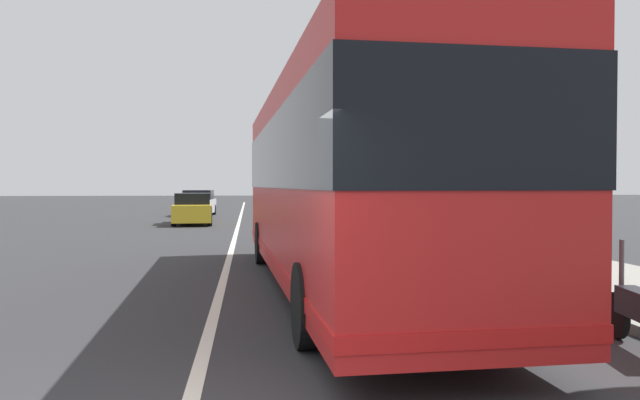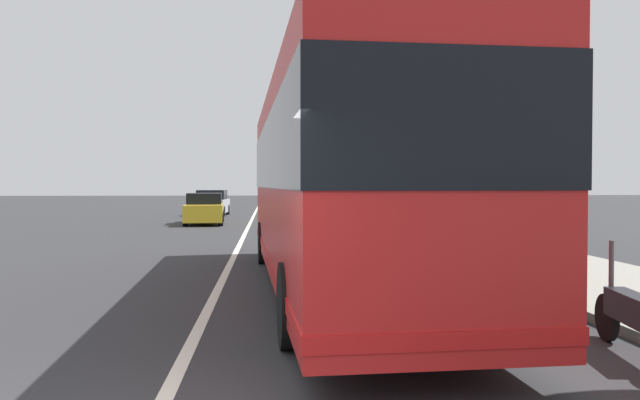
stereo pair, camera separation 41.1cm
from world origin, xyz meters
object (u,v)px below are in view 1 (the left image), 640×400
Objects in this scene: utility_pole at (427,151)px; car_behind_bus at (193,210)px; coach_bus at (339,178)px; motorcycle_far_end at (556,277)px; car_side_street at (198,204)px; roadside_tree_mid_block at (447,110)px.

car_behind_bus is at bearing 56.83° from utility_pole.
car_behind_bus is at bearing 9.94° from coach_bus.
car_side_street is (29.90, 7.79, 0.27)m from motorcycle_far_end.
utility_pole is (-6.42, -9.81, 2.57)m from car_behind_bus.
car_behind_bus is 8.49m from car_side_street.
utility_pole is at bearing -25.75° from coach_bus.
utility_pole reaches higher than motorcycle_far_end.
car_behind_bus is 1.17× the size of car_side_street.
utility_pole is at bearing 53.30° from car_behind_bus.
coach_bus is 3.05× the size of car_side_street.
motorcycle_far_end is at bearing 17.11° from car_side_street.
coach_bus is 2.60× the size of car_behind_bus.
car_side_street is at bearing 6.99° from coach_bus.
motorcycle_far_end is 30.90m from car_side_street.
car_side_street is at bearing 29.38° from motorcycle_far_end.
utility_pole is (3.59, -0.38, -1.18)m from roadside_tree_mid_block.
motorcycle_far_end is 22.66m from car_behind_bus.
car_behind_bus is at bearing 5.32° from car_side_street.
car_side_street reaches higher than car_behind_bus.
car_side_street is 21.27m from roadside_tree_mid_block.
coach_bus is 4.02m from motorcycle_far_end.
utility_pole is at bearing -6.04° from roadside_tree_mid_block.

